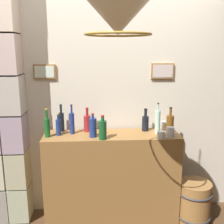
# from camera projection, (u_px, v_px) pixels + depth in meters

# --- Properties ---
(panelled_rear_partition) EXTENTS (3.16, 0.15, 2.88)m
(panelled_rear_partition) POSITION_uv_depth(u_px,v_px,m) (110.00, 82.00, 2.96)
(panelled_rear_partition) COLOR beige
(panelled_rear_partition) RESTS_ON ground
(stone_pillar) EXTENTS (0.45, 0.34, 2.81)m
(stone_pillar) POSITION_uv_depth(u_px,v_px,m) (2.00, 95.00, 2.77)
(stone_pillar) COLOR gray
(stone_pillar) RESTS_ON ground
(bar_shelf_unit) EXTENTS (1.41, 0.40, 1.00)m
(bar_shelf_unit) POSITION_uv_depth(u_px,v_px,m) (112.00, 178.00, 2.92)
(bar_shelf_unit) COLOR olive
(bar_shelf_unit) RESTS_ON ground
(liquor_bottle_amaro) EXTENTS (0.08, 0.08, 0.24)m
(liquor_bottle_amaro) POSITION_uv_depth(u_px,v_px,m) (103.00, 130.00, 2.63)
(liquor_bottle_amaro) COLOR #174B24
(liquor_bottle_amaro) RESTS_ON bar_shelf_unit
(liquor_bottle_gin) EXTENTS (0.07, 0.07, 0.25)m
(liquor_bottle_gin) POSITION_uv_depth(u_px,v_px,m) (145.00, 122.00, 2.91)
(liquor_bottle_gin) COLOR black
(liquor_bottle_gin) RESTS_ON bar_shelf_unit
(liquor_bottle_sherry) EXTENTS (0.05, 0.05, 0.23)m
(liquor_bottle_sherry) POSITION_uv_depth(u_px,v_px,m) (58.00, 127.00, 2.76)
(liquor_bottle_sherry) COLOR navy
(liquor_bottle_sherry) RESTS_ON bar_shelf_unit
(liquor_bottle_bourbon) EXTENTS (0.05, 0.05, 0.33)m
(liquor_bottle_bourbon) POSITION_uv_depth(u_px,v_px,m) (158.00, 121.00, 2.82)
(liquor_bottle_bourbon) COLOR #ACD9C6
(liquor_bottle_bourbon) RESTS_ON bar_shelf_unit
(liquor_bottle_tequila) EXTENTS (0.05, 0.05, 0.31)m
(liquor_bottle_tequila) POSITION_uv_depth(u_px,v_px,m) (72.00, 123.00, 2.80)
(liquor_bottle_tequila) COLOR navy
(liquor_bottle_tequila) RESTS_ON bar_shelf_unit
(liquor_bottle_port) EXTENTS (0.08, 0.08, 0.26)m
(liquor_bottle_port) POSITION_uv_depth(u_px,v_px,m) (87.00, 123.00, 2.88)
(liquor_bottle_port) COLOR maroon
(liquor_bottle_port) RESTS_ON bar_shelf_unit
(liquor_bottle_vermouth) EXTENTS (0.06, 0.06, 0.29)m
(liquor_bottle_vermouth) POSITION_uv_depth(u_px,v_px,m) (61.00, 121.00, 2.89)
(liquor_bottle_vermouth) COLOR black
(liquor_bottle_vermouth) RESTS_ON bar_shelf_unit
(liquor_bottle_rye) EXTENTS (0.05, 0.05, 0.29)m
(liquor_bottle_rye) POSITION_uv_depth(u_px,v_px,m) (47.00, 127.00, 2.70)
(liquor_bottle_rye) COLOR #175821
(liquor_bottle_rye) RESTS_ON bar_shelf_unit
(liquor_bottle_rum) EXTENTS (0.08, 0.08, 0.28)m
(liquor_bottle_rum) POSITION_uv_depth(u_px,v_px,m) (170.00, 123.00, 2.84)
(liquor_bottle_rum) COLOR brown
(liquor_bottle_rum) RESTS_ON bar_shelf_unit
(liquor_bottle_mezcal) EXTENTS (0.08, 0.08, 0.24)m
(liquor_bottle_mezcal) POSITION_uv_depth(u_px,v_px,m) (93.00, 127.00, 2.70)
(liquor_bottle_mezcal) COLOR navy
(liquor_bottle_mezcal) RESTS_ON bar_shelf_unit
(glass_tumbler_rocks) EXTENTS (0.07, 0.07, 0.09)m
(glass_tumbler_rocks) POSITION_uv_depth(u_px,v_px,m) (165.00, 125.00, 2.97)
(glass_tumbler_rocks) COLOR silver
(glass_tumbler_rocks) RESTS_ON bar_shelf_unit
(glass_tumbler_highball) EXTENTS (0.08, 0.08, 0.10)m
(glass_tumbler_highball) POSITION_uv_depth(u_px,v_px,m) (170.00, 132.00, 2.71)
(glass_tumbler_highball) COLOR silver
(glass_tumbler_highball) RESTS_ON bar_shelf_unit
(glass_tumbler_shot) EXTENTS (0.08, 0.08, 0.07)m
(glass_tumbler_shot) POSITION_uv_depth(u_px,v_px,m) (161.00, 134.00, 2.68)
(glass_tumbler_shot) COLOR silver
(glass_tumbler_shot) RESTS_ON bar_shelf_unit
(pendant_lamp) EXTENTS (0.43, 0.43, 0.66)m
(pendant_lamp) POSITION_uv_depth(u_px,v_px,m) (118.00, 18.00, 1.68)
(pendant_lamp) COLOR #EFE5C6
(wooden_barrel) EXTENTS (0.38, 0.38, 0.48)m
(wooden_barrel) POSITION_uv_depth(u_px,v_px,m) (194.00, 203.00, 2.91)
(wooden_barrel) COLOR olive
(wooden_barrel) RESTS_ON ground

